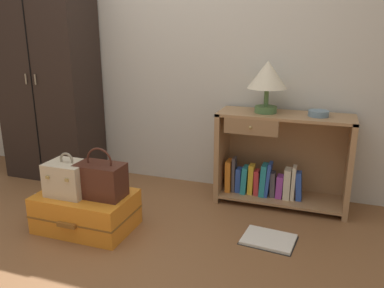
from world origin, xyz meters
The scene contains 11 objects.
ground_plane centered at (0.00, 0.00, 0.00)m, with size 9.00×9.00×0.00m, color brown.
back_wall centered at (0.00, 1.50, 1.30)m, with size 6.40×0.10×2.60m, color beige.
wardrobe centered at (-1.20, 1.20, 0.95)m, with size 0.84×0.47×1.90m.
bookshelf centered at (0.91, 1.25, 0.35)m, with size 1.03×0.38×0.74m.
table_lamp centered at (0.79, 1.24, 1.02)m, with size 0.30×0.30×0.40m.
bowl centered at (1.18, 1.24, 0.76)m, with size 0.15×0.15×0.04m, color slate.
suitcase_large centered at (-0.30, 0.36, 0.13)m, with size 0.67×0.46×0.26m.
train_case centered at (-0.40, 0.33, 0.38)m, with size 0.28×0.23×0.30m.
handbag centered at (-0.17, 0.37, 0.38)m, with size 0.33×0.20×0.35m.
bottle centered at (-0.75, 0.39, 0.08)m, with size 0.07×0.07×0.18m.
open_book_on_floor centered at (0.95, 0.61, 0.01)m, with size 0.38×0.31×0.02m.
Camera 1 is at (1.24, -1.76, 1.37)m, focal length 36.60 mm.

